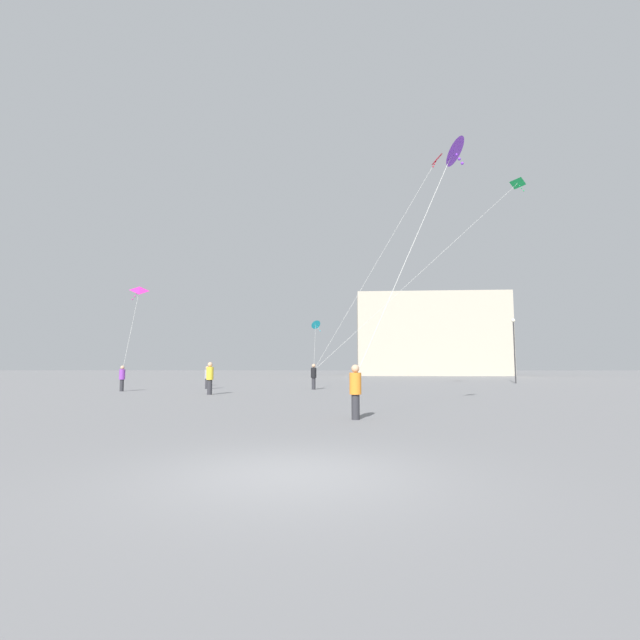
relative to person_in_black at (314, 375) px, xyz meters
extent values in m
plane|color=slate|center=(0.75, -24.91, -0.97)|extent=(300.00, 300.00, 0.00)
cylinder|color=#2D2D33|center=(0.00, 0.00, -0.57)|extent=(0.26, 0.26, 0.80)
cylinder|color=black|center=(0.00, 0.00, 0.19)|extent=(0.38, 0.38, 0.70)
sphere|color=tan|center=(0.00, 0.00, 0.67)|extent=(0.26, 0.26, 0.26)
cylinder|color=#2D2D33|center=(-5.69, -5.81, -0.55)|extent=(0.27, 0.27, 0.84)
cylinder|color=yellow|center=(-5.69, -5.81, 0.24)|extent=(0.40, 0.40, 0.73)
sphere|color=tan|center=(-5.69, -5.81, 0.74)|extent=(0.27, 0.27, 0.27)
cylinder|color=#2D2D33|center=(-12.31, -2.56, -0.59)|extent=(0.25, 0.25, 0.75)
cylinder|color=purple|center=(-12.31, -2.56, 0.11)|extent=(0.36, 0.36, 0.65)
sphere|color=tan|center=(-12.31, -2.56, 0.56)|extent=(0.25, 0.25, 0.25)
cylinder|color=#2D2D33|center=(-7.60, 0.46, -0.60)|extent=(0.24, 0.24, 0.73)
cylinder|color=gray|center=(-7.60, 0.46, 0.08)|extent=(0.35, 0.35, 0.64)
sphere|color=tan|center=(-7.60, 0.46, 0.52)|extent=(0.24, 0.24, 0.24)
cylinder|color=#2D2D33|center=(2.09, -17.72, -0.58)|extent=(0.25, 0.25, 0.77)
cylinder|color=orange|center=(2.09, -17.72, 0.13)|extent=(0.37, 0.37, 0.67)
sphere|color=tan|center=(2.09, -17.72, 0.59)|extent=(0.25, 0.25, 0.25)
cone|color=purple|center=(5.55, -16.87, 8.02)|extent=(1.09, 1.27, 0.96)
sphere|color=purple|center=(5.61, -16.99, 7.81)|extent=(0.10, 0.10, 0.10)
sphere|color=purple|center=(5.66, -17.12, 7.60)|extent=(0.10, 0.10, 0.10)
sphere|color=purple|center=(5.72, -17.25, 7.39)|extent=(0.10, 0.10, 0.10)
cylinder|color=silver|center=(3.82, -17.29, 4.18)|extent=(3.48, 0.87, 7.70)
pyramid|color=green|center=(15.85, 3.15, 14.93)|extent=(1.28, 0.92, 0.55)
sphere|color=green|center=(16.00, 3.11, 14.70)|extent=(0.10, 0.10, 0.10)
sphere|color=green|center=(16.13, 3.08, 14.49)|extent=(0.10, 0.10, 0.10)
sphere|color=green|center=(16.27, 3.05, 14.28)|extent=(0.10, 0.10, 0.10)
cylinder|color=silver|center=(7.93, 1.57, 7.62)|extent=(15.87, 3.15, 14.59)
pyramid|color=red|center=(8.44, -1.84, 14.68)|extent=(0.75, 1.33, 0.63)
sphere|color=red|center=(8.35, -1.93, 14.45)|extent=(0.10, 0.10, 0.10)
sphere|color=red|center=(8.25, -2.03, 14.24)|extent=(0.10, 0.10, 0.10)
sphere|color=red|center=(8.14, -2.12, 14.03)|extent=(0.10, 0.10, 0.10)
cylinder|color=silver|center=(4.23, -0.92, 7.50)|extent=(8.47, 1.86, 14.34)
cone|color=#1EB2C6|center=(-0.32, 11.26, 4.58)|extent=(1.12, 1.03, 0.82)
sphere|color=#1EB2C6|center=(-0.18, 11.26, 4.37)|extent=(0.10, 0.10, 0.10)
sphere|color=#1EB2C6|center=(-0.04, 11.27, 4.16)|extent=(0.10, 0.10, 0.10)
sphere|color=#1EB2C6|center=(0.10, 11.28, 3.95)|extent=(0.10, 0.10, 0.10)
cylinder|color=silver|center=(-0.16, 5.63, 2.46)|extent=(0.34, 11.26, 4.26)
pyramid|color=#D12899|center=(-11.67, -1.94, 5.73)|extent=(1.03, 0.78, 0.49)
sphere|color=#D12899|center=(-11.78, -2.01, 5.50)|extent=(0.10, 0.10, 0.10)
sphere|color=#D12899|center=(-11.89, -2.10, 5.29)|extent=(0.10, 0.10, 0.10)
sphere|color=#D12899|center=(-12.00, -2.19, 5.08)|extent=(0.10, 0.10, 0.10)
cylinder|color=silver|center=(-11.99, -2.24, 3.02)|extent=(0.65, 0.66, 5.38)
cube|color=#B2A893|center=(17.75, 46.38, 5.87)|extent=(24.99, 10.87, 13.67)
cylinder|color=#2D2D30|center=(18.30, 11.45, 1.90)|extent=(0.12, 0.12, 5.73)
sphere|color=#EAE5C6|center=(18.30, 11.45, 4.91)|extent=(0.36, 0.36, 0.36)
camera|label=1|loc=(1.44, -32.09, 0.69)|focal=25.80mm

